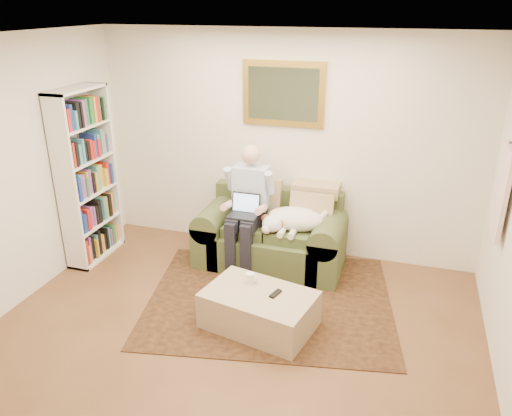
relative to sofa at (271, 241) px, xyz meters
The scene contains 12 objects.
room_shell 1.97m from the sofa, 88.92° to the right, with size 4.51×5.00×2.61m.
rug 0.84m from the sofa, 74.91° to the right, with size 2.46×1.97×0.01m, color black.
sofa is the anchor object (origin of this frame).
seated_man 0.51m from the sofa, 148.55° to the right, with size 0.55×0.78×1.40m, color #8CA1D8, non-canonical shape.
laptop 0.56m from the sofa, 138.98° to the right, with size 0.32×0.26×0.23m.
sleeping_dog 0.47m from the sofa, 15.74° to the right, with size 0.68×0.43×0.25m, color white, non-canonical shape.
ottoman 1.26m from the sofa, 79.26° to the right, with size 1.00×0.64×0.36m, color tan.
coffee_mug 1.09m from the sofa, 85.03° to the right, with size 0.08×0.08×0.10m, color white.
tv_remote 1.27m from the sofa, 72.36° to the right, with size 0.05×0.15×0.02m, color black.
bookshelf 2.23m from the sofa, 167.85° to the right, with size 0.28×0.80×2.00m, color white, non-canonical shape.
wall_mirror 1.67m from the sofa, 90.00° to the left, with size 0.94×0.04×0.72m.
hanging_shirt 2.50m from the sofa, 11.33° to the right, with size 0.06×0.52×0.90m, color #F6CDCB, non-canonical shape.
Camera 1 is at (1.35, -2.96, 2.86)m, focal length 35.00 mm.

